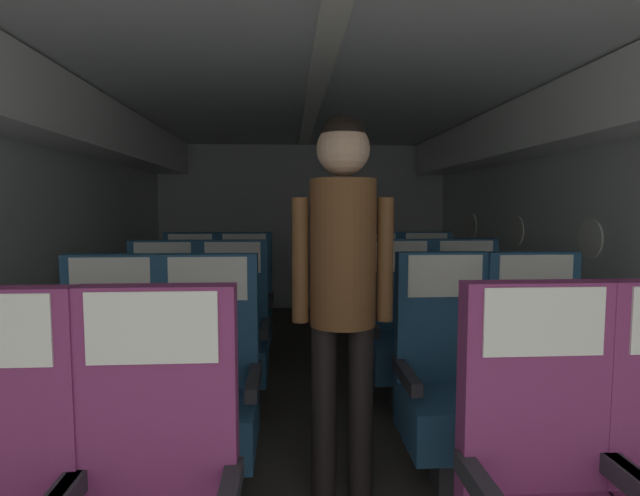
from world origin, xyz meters
The scene contains 15 objects.
ground centered at (0.00, 3.15, -0.01)m, with size 3.84×6.70×0.02m, color #3D3833.
fuselage_shell centered at (0.00, 3.41, 1.54)m, with size 3.72×6.35×2.11m.
seat_b_left_window centered at (-0.99, 2.23, 0.45)m, with size 0.48×0.46×1.07m.
seat_b_left_aisle centered at (-0.55, 2.23, 0.45)m, with size 0.48×0.46×1.07m.
seat_b_right_aisle centered at (0.99, 2.22, 0.45)m, with size 0.48×0.46×1.07m.
seat_b_right_window centered at (0.56, 2.24, 0.45)m, with size 0.48×0.46×1.07m.
seat_c_left_window centered at (-0.98, 3.16, 0.45)m, with size 0.48×0.46×1.07m.
seat_c_left_aisle centered at (-0.54, 3.16, 0.45)m, with size 0.48×0.46×1.07m.
seat_c_right_aisle centered at (0.99, 3.17, 0.45)m, with size 0.48×0.46×1.07m.
seat_c_right_window centered at (0.55, 3.17, 0.45)m, with size 0.48×0.46×1.07m.
seat_d_left_window centered at (-0.99, 4.09, 0.45)m, with size 0.48×0.46×1.07m.
seat_d_left_aisle centered at (-0.55, 4.09, 0.45)m, with size 0.48×0.46×1.07m.
seat_d_right_aisle centered at (0.99, 4.10, 0.45)m, with size 0.48×0.46×1.07m.
seat_d_right_window centered at (0.54, 4.09, 0.45)m, with size 0.48×0.46×1.07m.
flight_attendant centered at (0.05, 2.12, 1.04)m, with size 0.43×0.28×1.67m.
Camera 1 is at (-0.18, 0.04, 1.29)m, focal length 27.99 mm.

